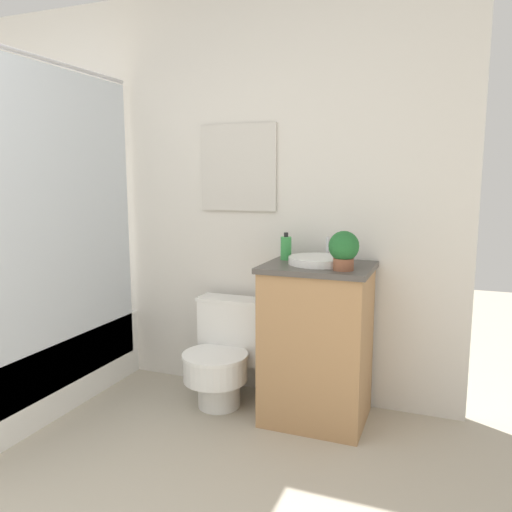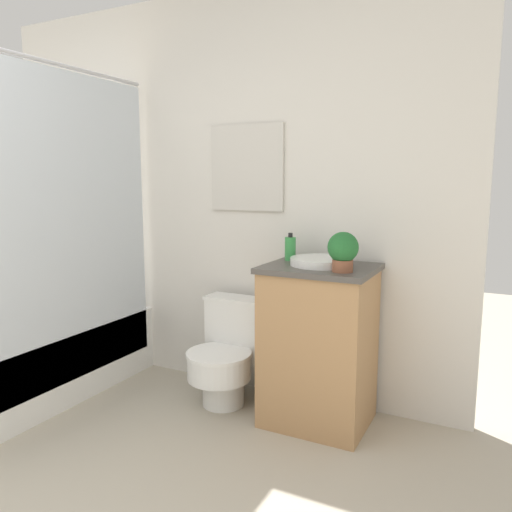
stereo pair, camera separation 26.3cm
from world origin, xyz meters
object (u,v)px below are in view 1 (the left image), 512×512
Objects in this scene: potted_plant at (344,249)px; soap_bottle at (286,248)px; toilet at (223,355)px; sink at (319,260)px.

soap_bottle is at bearing 150.27° from potted_plant.
sink reaches higher than toilet.
potted_plant reaches higher than toilet.
potted_plant is at bearing -9.39° from toilet.
sink is 0.23m from soap_bottle.
potted_plant is (0.38, -0.22, 0.04)m from soap_bottle.
soap_bottle is at bearing 160.84° from sink.
potted_plant is at bearing -41.11° from sink.
sink is at bearing -19.16° from soap_bottle.
sink is 2.37× the size of soap_bottle.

